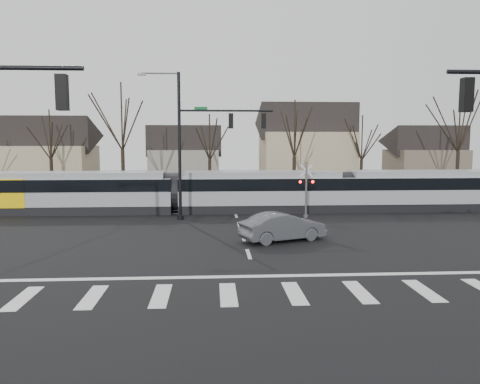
{
  "coord_description": "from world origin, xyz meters",
  "views": [
    {
      "loc": [
        -1.75,
        -20.28,
        5.45
      ],
      "look_at": [
        0.0,
        9.0,
        2.3
      ],
      "focal_mm": 35.0,
      "sensor_mm": 36.0,
      "label": 1
    }
  ],
  "objects": [
    {
      "name": "tram",
      "position": [
        1.99,
        16.0,
        1.72
      ],
      "size": [
        41.7,
        3.1,
        3.16
      ],
      "color": "gray",
      "rests_on": "ground"
    },
    {
      "name": "house_c",
      "position": [
        9.0,
        33.0,
        5.23
      ],
      "size": [
        10.8,
        8.64,
        10.1
      ],
      "color": "tan",
      "rests_on": "ground"
    },
    {
      "name": "house_b",
      "position": [
        -5.0,
        36.0,
        3.97
      ],
      "size": [
        8.64,
        7.56,
        7.65
      ],
      "color": "gray",
      "rests_on": "ground"
    },
    {
      "name": "house_d",
      "position": [
        24.0,
        35.0,
        3.97
      ],
      "size": [
        8.64,
        7.56,
        7.65
      ],
      "color": "brown",
      "rests_on": "ground"
    },
    {
      "name": "grass_verge",
      "position": [
        0.0,
        32.0,
        0.01
      ],
      "size": [
        140.0,
        28.0,
        0.01
      ],
      "primitive_type": "cube",
      "color": "#38331E",
      "rests_on": "ground"
    },
    {
      "name": "rail_crossing_signal",
      "position": [
        5.0,
        12.79,
        1.89
      ],
      "size": [
        1.08,
        0.36,
        4.0
      ],
      "color": "#59595B",
      "rests_on": "ground"
    },
    {
      "name": "stop_line",
      "position": [
        0.0,
        -1.8,
        0.01
      ],
      "size": [
        28.0,
        0.35,
        0.01
      ],
      "primitive_type": "cube",
      "color": "silver",
      "rests_on": "ground"
    },
    {
      "name": "lane_dashes",
      "position": [
        0.0,
        16.0,
        0.01
      ],
      "size": [
        0.18,
        30.0,
        0.01
      ],
      "color": "silver",
      "rests_on": "ground"
    },
    {
      "name": "sedan",
      "position": [
        2.13,
        4.98,
        0.79
      ],
      "size": [
        4.92,
        5.91,
        1.57
      ],
      "primitive_type": "imported",
      "rotation": [
        0.0,
        0.0,
        1.95
      ],
      "color": "#4A4C51",
      "rests_on": "ground"
    },
    {
      "name": "house_a",
      "position": [
        -20.0,
        34.0,
        4.46
      ],
      "size": [
        9.72,
        8.64,
        8.6
      ],
      "color": "tan",
      "rests_on": "ground"
    },
    {
      "name": "tree_row",
      "position": [
        2.0,
        26.0,
        5.0
      ],
      "size": [
        59.2,
        7.2,
        10.0
      ],
      "color": "black",
      "rests_on": "ground"
    },
    {
      "name": "ground",
      "position": [
        0.0,
        0.0,
        0.0
      ],
      "size": [
        140.0,
        140.0,
        0.0
      ],
      "primitive_type": "plane",
      "color": "black"
    },
    {
      "name": "crosswalk",
      "position": [
        0.0,
        -4.0,
        0.01
      ],
      "size": [
        27.0,
        2.6,
        0.01
      ],
      "color": "silver",
      "rests_on": "ground"
    },
    {
      "name": "rail_pair",
      "position": [
        0.0,
        15.8,
        0.03
      ],
      "size": [
        90.0,
        1.52,
        0.06
      ],
      "color": "#59595E",
      "rests_on": "ground"
    },
    {
      "name": "signal_pole_far",
      "position": [
        -2.41,
        12.5,
        5.7
      ],
      "size": [
        9.28,
        0.44,
        10.2
      ],
      "color": "black",
      "rests_on": "ground"
    }
  ]
}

